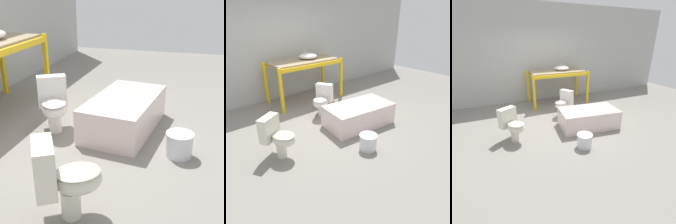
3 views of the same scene
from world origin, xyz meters
The scene contains 8 objects.
ground_plane centered at (0.00, 0.00, 0.00)m, with size 12.00×12.00×0.00m, color gray.
warehouse_wall_rear centered at (0.00, 2.09, 1.60)m, with size 10.80×0.08×3.20m.
shelving_rack centered at (0.46, 1.44, 0.95)m, with size 1.94×0.93×1.11m.
sink_basin centered at (0.64, 1.48, 1.19)m, with size 0.50×0.44×0.24m.
bathtub_main centered at (0.51, -0.59, 0.27)m, with size 1.52×0.95×0.47m.
toilet_near centered at (0.20, 0.31, 0.40)m, with size 0.66×0.59×0.73m.
toilet_far centered at (-1.35, -0.54, 0.40)m, with size 0.59×0.66×0.73m.
bucket_white centered at (-0.04, -1.38, 0.15)m, with size 0.33×0.33×0.29m.
Camera 3 is at (-1.65, -4.07, 2.09)m, focal length 28.00 mm.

